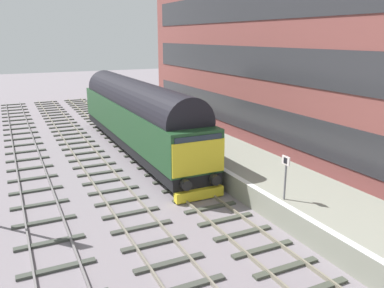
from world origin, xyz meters
name	(u,v)px	position (x,y,z in m)	size (l,w,h in m)	color
ground_plane	(170,177)	(0.00, 0.00, 0.00)	(140.00, 140.00, 0.00)	gray
track_main	(170,176)	(0.00, 0.00, 0.05)	(2.50, 60.00, 0.15)	gray
track_adjacent_west	(110,185)	(-3.34, 0.00, 0.06)	(2.50, 60.00, 0.15)	gray
track_adjacent_far_west	(38,197)	(-6.77, 0.00, 0.06)	(2.50, 60.00, 0.15)	slate
station_platform	(228,159)	(3.60, 0.00, 0.50)	(4.00, 44.00, 1.01)	gray
station_building	(291,7)	(9.50, 2.44, 9.20)	(4.13, 36.97, 18.39)	brown
diesel_locomotive	(136,114)	(0.00, 5.67, 2.48)	(2.74, 18.55, 4.68)	black
platform_number_sign	(286,171)	(2.05, -6.98, 2.22)	(0.10, 0.44, 1.82)	slate
waiting_passenger	(200,123)	(3.53, 3.44, 1.99)	(0.39, 0.50, 1.64)	#36363F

